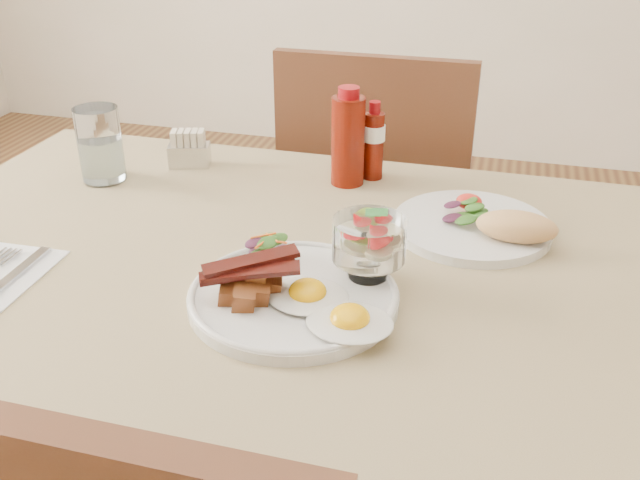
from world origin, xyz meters
TOP-DOWN VIEW (x-y plane):
  - table at (0.00, 0.00)m, footprint 1.33×0.88m
  - chair_far at (0.00, 0.66)m, footprint 0.42×0.42m
  - main_plate at (0.03, -0.09)m, footprint 0.28×0.28m
  - fried_eggs at (0.08, -0.13)m, footprint 0.18×0.14m
  - bacon_potato_pile at (-0.02, -0.12)m, footprint 0.13×0.09m
  - side_salad at (-0.03, -0.02)m, footprint 0.07×0.07m
  - fruit_cup at (0.11, -0.03)m, footprint 0.10×0.10m
  - second_plate at (0.25, 0.17)m, footprint 0.26×0.25m
  - ketchup_bottle at (0.00, 0.32)m, footprint 0.07×0.07m
  - hot_sauce_bottle at (0.04, 0.35)m, footprint 0.05×0.05m
  - sugar_caddy at (-0.31, 0.32)m, footprint 0.09×0.06m
  - water_glass at (-0.43, 0.21)m, footprint 0.08×0.08m

SIDE VIEW (x-z plane):
  - chair_far at x=0.00m, z-range 0.06..0.99m
  - table at x=0.00m, z-range 0.29..1.04m
  - main_plate at x=0.03m, z-range 0.75..0.77m
  - second_plate at x=0.25m, z-range 0.74..0.80m
  - fried_eggs at x=0.08m, z-range 0.76..0.79m
  - sugar_caddy at x=-0.31m, z-range 0.75..0.82m
  - side_salad at x=-0.03m, z-range 0.77..0.80m
  - bacon_potato_pile at x=-0.02m, z-range 0.77..0.82m
  - water_glass at x=-0.43m, z-range 0.74..0.88m
  - hot_sauce_bottle at x=0.04m, z-range 0.75..0.89m
  - fruit_cup at x=0.11m, z-range 0.77..0.87m
  - ketchup_bottle at x=0.00m, z-range 0.75..0.92m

